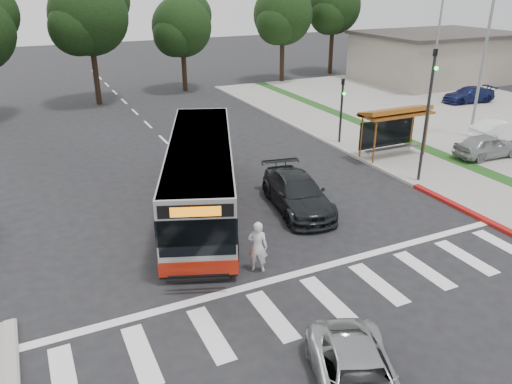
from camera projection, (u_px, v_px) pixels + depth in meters
ground at (260, 233)px, 20.07m from camera, size 140.00×140.00×0.00m
sidewalk_east at (362, 142)px, 31.04m from camera, size 4.00×40.00×0.12m
curb_east at (335, 146)px, 30.24m from camera, size 0.30×40.00×0.15m
curb_east_red at (463, 209)px, 21.94m from camera, size 0.32×6.00×0.15m
parking_lot at (477, 114)px, 37.45m from camera, size 18.00×36.00×0.10m
commercial_building at (435, 58)px, 49.34m from camera, size 14.00×10.00×4.40m
building_roof_cap at (439, 33)px, 48.41m from camera, size 14.60×10.60×0.30m
crosswalk_ladder at (328, 299)px, 15.92m from camera, size 18.00×2.60×0.01m
bus_shelter at (395, 117)px, 27.66m from camera, size 4.20×1.60×2.86m
traffic_signal_ne_tall at (428, 106)px, 23.59m from camera, size 0.18×0.37×6.50m
traffic_signal_ne_short at (342, 104)px, 29.95m from camera, size 0.18×0.37×4.00m
lot_light_front at (486, 43)px, 29.85m from camera, size 1.90×0.35×9.01m
lot_light_mid at (439, 26)px, 40.53m from camera, size 1.90×0.35×9.01m
tree_ne_a at (283, 14)px, 47.22m from camera, size 6.16×5.74×9.30m
tree_ne_b at (334, 5)px, 51.44m from camera, size 6.16×5.74×10.02m
tree_north_a at (89, 14)px, 38.24m from camera, size 6.60×6.15×10.17m
tree_north_b at (182, 26)px, 43.54m from camera, size 5.72×5.33×8.43m
transit_bus at (201, 177)px, 21.54m from camera, size 6.69×12.12×3.10m
pedestrian at (258, 247)px, 17.12m from camera, size 0.82×0.77×1.89m
dark_sedan at (297, 193)px, 21.89m from camera, size 2.99×5.52×1.52m
silver_suv_south at (359, 381)px, 11.85m from camera, size 3.44×4.75×1.20m
parked_car_0 at (487, 146)px, 28.05m from camera, size 4.01×1.82×1.34m
parked_car_1 at (502, 130)px, 30.93m from camera, size 4.22×1.93×1.34m
parked_car_3 at (469, 95)px, 40.65m from camera, size 4.53×2.32×1.26m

